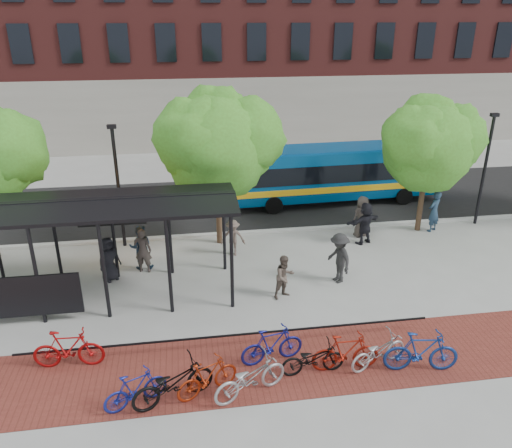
{
  "coord_description": "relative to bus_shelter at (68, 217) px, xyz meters",
  "views": [
    {
      "loc": [
        -4.39,
        -16.13,
        9.06
      ],
      "look_at": [
        -1.73,
        1.31,
        1.6
      ],
      "focal_mm": 35.0,
      "sensor_mm": 36.0,
      "label": 1
    }
  ],
  "objects": [
    {
      "name": "ground",
      "position": [
        8.13,
        0.48,
        -3.0
      ],
      "size": [
        160.0,
        160.0,
        0.0
      ],
      "primitive_type": "plane",
      "color": "#9E9E99",
      "rests_on": "ground"
    },
    {
      "name": "asphalt_street",
      "position": [
        8.13,
        8.48,
        -2.99
      ],
      "size": [
        160.0,
        8.0,
        0.01
      ],
      "primitive_type": "cube",
      "color": "black",
      "rests_on": "ground"
    },
    {
      "name": "curb",
      "position": [
        8.13,
        4.48,
        -2.94
      ],
      "size": [
        160.0,
        0.25,
        0.12
      ],
      "primitive_type": "cube",
      "color": "#B7B7B2",
      "rests_on": "ground"
    },
    {
      "name": "brick_strip",
      "position": [
        6.13,
        -4.52,
        -3.0
      ],
      "size": [
        24.0,
        3.0,
        0.01
      ],
      "primitive_type": "cube",
      "color": "maroon",
      "rests_on": "ground"
    },
    {
      "name": "bike_rack_rail",
      "position": [
        4.83,
        -3.62,
        -3.0
      ],
      "size": [
        12.0,
        0.05,
        0.95
      ],
      "primitive_type": "cube",
      "color": "black",
      "rests_on": "ground"
    },
    {
      "name": "building_brick",
      "position": [
        18.13,
        26.48,
        7.0
      ],
      "size": [
        55.0,
        14.0,
        20.0
      ],
      "primitive_type": "cube",
      "color": "maroon",
      "rests_on": "ground"
    },
    {
      "name": "bus_shelter",
      "position": [
        0.0,
        0.0,
        0.0
      ],
      "size": [
        10.6,
        3.07,
        3.6
      ],
      "color": "black",
      "rests_on": "ground"
    },
    {
      "name": "tree_b",
      "position": [
        5.23,
        3.83,
        1.46
      ],
      "size": [
        5.15,
        4.2,
        6.47
      ],
      "color": "#382619",
      "rests_on": "ground"
    },
    {
      "name": "tree_c",
      "position": [
        14.22,
        3.83,
        1.06
      ],
      "size": [
        4.66,
        3.8,
        5.92
      ],
      "color": "#382619",
      "rests_on": "ground"
    },
    {
      "name": "lamp_post_left",
      "position": [
        1.13,
        4.08,
        -0.25
      ],
      "size": [
        0.35,
        0.2,
        5.12
      ],
      "color": "black",
      "rests_on": "ground"
    },
    {
      "name": "lamp_post_right",
      "position": [
        17.13,
        4.08,
        -0.25
      ],
      "size": [
        0.35,
        0.2,
        5.12
      ],
      "color": "black",
      "rests_on": "ground"
    },
    {
      "name": "bus",
      "position": [
        11.41,
        8.0,
        -1.34
      ],
      "size": [
        10.76,
        2.87,
        2.88
      ],
      "rotation": [
        0.0,
        0.0,
        0.04
      ],
      "color": "#074883",
      "rests_on": "ground"
    },
    {
      "name": "bike_1",
      "position": [
        0.35,
        -3.76,
        -2.42
      ],
      "size": [
        1.97,
        0.67,
        1.16
      ],
      "primitive_type": "imported",
      "rotation": [
        0.0,
        0.0,
        1.51
      ],
      "color": "#9B0E0E",
      "rests_on": "ground"
    },
    {
      "name": "bike_3",
      "position": [
        2.27,
        -5.55,
        -2.5
      ],
      "size": [
        1.69,
        1.1,
        0.99
      ],
      "primitive_type": "imported",
      "rotation": [
        0.0,
        0.0,
        2.0
      ],
      "color": "navy",
      "rests_on": "ground"
    },
    {
      "name": "bike_4",
      "position": [
        3.19,
        -5.54,
        -2.43
      ],
      "size": [
        2.28,
        1.49,
        1.13
      ],
      "primitive_type": "imported",
      "rotation": [
        0.0,
        0.0,
        1.95
      ],
      "color": "black",
      "rests_on": "ground"
    },
    {
      "name": "bike_5",
      "position": [
        4.06,
        -5.41,
        -2.48
      ],
      "size": [
        1.77,
        1.16,
        1.04
      ],
      "primitive_type": "imported",
      "rotation": [
        0.0,
        0.0,
        2.0
      ],
      "color": "maroon",
      "rests_on": "ground"
    },
    {
      "name": "bike_6",
      "position": [
        5.13,
        -5.62,
        -2.46
      ],
      "size": [
        2.18,
        1.46,
        1.08
      ],
      "primitive_type": "imported",
      "rotation": [
        0.0,
        0.0,
        1.96
      ],
      "color": "gray",
      "rests_on": "ground"
    },
    {
      "name": "bike_7",
      "position": [
        5.92,
        -4.4,
        -2.45
      ],
      "size": [
        1.9,
        0.85,
        1.1
      ],
      "primitive_type": "imported",
      "rotation": [
        0.0,
        0.0,
        1.76
      ],
      "color": "navy",
      "rests_on": "ground"
    },
    {
      "name": "bike_8",
      "position": [
        6.92,
        -5.03,
        -2.53
      ],
      "size": [
        1.8,
        0.73,
        0.93
      ],
      "primitive_type": "imported",
      "rotation": [
        0.0,
        0.0,
        1.63
      ],
      "color": "black",
      "rests_on": "ground"
    },
    {
      "name": "bike_9",
      "position": [
        7.83,
        -5.03,
        -2.43
      ],
      "size": [
        1.89,
        0.58,
        1.13
      ],
      "primitive_type": "imported",
      "rotation": [
        0.0,
        0.0,
        1.55
      ],
      "color": "maroon",
      "rests_on": "ground"
    },
    {
      "name": "bike_10",
      "position": [
        8.78,
        -5.01,
        -2.52
      ],
      "size": [
        1.94,
        1.21,
        0.96
      ],
      "primitive_type": "imported",
      "rotation": [
        0.0,
        0.0,
        1.91
      ],
      "color": "#9C9D9F",
      "rests_on": "ground"
    },
    {
      "name": "bike_11",
      "position": [
        9.85,
        -5.38,
        -2.38
      ],
      "size": [
        2.11,
        0.87,
        1.23
      ],
      "primitive_type": "imported",
      "rotation": [
        0.0,
        0.0,
        1.43
      ],
      "color": "navy",
      "rests_on": "ground"
    },
    {
      "name": "pedestrian_0",
      "position": [
        0.9,
        1.14,
        -2.16
      ],
      "size": [
        0.98,
        0.9,
        1.68
      ],
      "primitive_type": "imported",
      "rotation": [
        0.0,
        0.0,
        0.58
      ],
      "color": "black",
      "rests_on": "ground"
    },
    {
      "name": "pedestrian_1",
      "position": [
        2.09,
        1.6,
        -2.12
      ],
      "size": [
        0.71,
        0.54,
        1.75
      ],
      "primitive_type": "imported",
      "rotation": [
        0.0,
        0.0,
        2.94
      ],
      "color": "#3C3430",
      "rests_on": "ground"
    },
    {
      "name": "pedestrian_2",
      "position": [
        1.99,
        1.9,
        -2.11
      ],
      "size": [
        0.88,
        0.69,
        1.77
      ],
      "primitive_type": "imported",
      "rotation": [
        0.0,
        0.0,
        3.12
      ],
      "color": "#1A293C",
      "rests_on": "ground"
    },
    {
      "name": "pedestrian_3",
      "position": [
        5.57,
        2.48,
        -2.24
      ],
      "size": [
        1.05,
        0.7,
        1.53
      ],
      "primitive_type": "imported",
      "rotation": [
        0.0,
        0.0,
        -0.14
      ],
      "color": "brown",
      "rests_on": "ground"
    },
    {
      "name": "pedestrian_5",
      "position": [
        11.22,
        2.79,
        -2.08
      ],
      "size": [
        1.78,
        1.14,
        1.83
      ],
      "primitive_type": "imported",
      "rotation": [
        0.0,
        0.0,
        3.53
      ],
      "color": "black",
      "rests_on": "ground"
    },
    {
      "name": "pedestrian_6",
      "position": [
        11.34,
        3.52,
        -2.08
      ],
      "size": [
        1.02,
        0.81,
        1.83
      ],
      "primitive_type": "imported",
      "rotation": [
        0.0,
        0.0,
        3.43
      ],
      "color": "#443B36",
      "rests_on": "ground"
    },
    {
      "name": "pedestrian_7",
      "position": [
        14.7,
        3.56,
        -2.06
      ],
      "size": [
        0.82,
        0.74,
        1.87
      ],
      "primitive_type": "imported",
      "rotation": [
        0.0,
        0.0,
        3.71
      ],
      "color": "#20364C",
      "rests_on": "ground"
    },
    {
      "name": "pedestrian_8",
      "position": [
        6.97,
        -1.02,
        -2.22
      ],
      "size": [
        0.94,
        0.86,
        1.56
      ],
      "primitive_type": "imported",
      "rotation": [
        0.0,
        0.0,
        0.43
      ],
      "color": "brown",
      "rests_on": "ground"
    },
    {
      "name": "pedestrian_9",
      "position": [
        9.12,
        -0.24,
        -2.05
      ],
      "size": [
        1.0,
        1.37,
        1.89
      ],
      "primitive_type": "imported",
      "rotation": [
        0.0,
        0.0,
        4.98
      ],
      "color": "black",
      "rests_on": "ground"
    }
  ]
}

